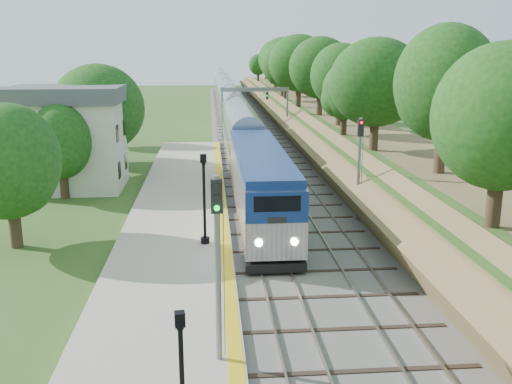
{
  "coord_description": "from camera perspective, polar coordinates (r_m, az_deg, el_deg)",
  "views": [
    {
      "loc": [
        -3.08,
        -14.94,
        10.79
      ],
      "look_at": [
        -0.5,
        16.6,
        2.8
      ],
      "focal_mm": 40.0,
      "sensor_mm": 36.0,
      "label": 1
    }
  ],
  "objects": [
    {
      "name": "trees_behind_platform",
      "position": [
        37.05,
        -17.25,
        3.8
      ],
      "size": [
        7.82,
        53.32,
        7.21
      ],
      "color": "#332316",
      "rests_on": "ground"
    },
    {
      "name": "train",
      "position": [
        96.0,
        -2.85,
        9.06
      ],
      "size": [
        3.03,
        142.33,
        4.46
      ],
      "color": "black",
      "rests_on": "trackbed"
    },
    {
      "name": "yellow_stripe",
      "position": [
        32.65,
        -3.16,
        -4.44
      ],
      "size": [
        0.55,
        68.0,
        0.01
      ],
      "primitive_type": "cube",
      "color": "gold",
      "rests_on": "platform"
    },
    {
      "name": "signal_platform",
      "position": [
        18.84,
        -3.87,
        -5.8
      ],
      "size": [
        0.38,
        0.3,
        6.48
      ],
      "color": "slate",
      "rests_on": "platform"
    },
    {
      "name": "signal_gantry",
      "position": [
        70.41,
        -0.14,
        9.3
      ],
      "size": [
        8.4,
        0.38,
        6.2
      ],
      "color": "slate",
      "rests_on": "ground"
    },
    {
      "name": "signal_farside",
      "position": [
        36.17,
        10.29,
        3.33
      ],
      "size": [
        0.36,
        0.29,
        6.56
      ],
      "color": "slate",
      "rests_on": "ground"
    },
    {
      "name": "platform",
      "position": [
        32.78,
        -8.16,
        -4.85
      ],
      "size": [
        6.4,
        68.0,
        0.38
      ],
      "primitive_type": "cube",
      "color": "#AB9D89",
      "rests_on": "ground"
    },
    {
      "name": "lamppost_far",
      "position": [
        30.96,
        -5.19,
        -1.23
      ],
      "size": [
        0.49,
        0.49,
        4.97
      ],
      "color": "black",
      "rests_on": "platform"
    },
    {
      "name": "embankment",
      "position": [
        76.65,
        5.5,
        7.48
      ],
      "size": [
        10.64,
        170.0,
        11.7
      ],
      "color": "brown",
      "rests_on": "ground"
    },
    {
      "name": "station_building",
      "position": [
        46.73,
        -18.21,
        5.22
      ],
      "size": [
        8.6,
        6.6,
        8.0
      ],
      "color": "beige",
      "rests_on": "ground"
    },
    {
      "name": "trackbed",
      "position": [
        75.88,
        -0.79,
        6.04
      ],
      "size": [
        9.5,
        170.0,
        0.28
      ],
      "color": "#4C4944",
      "rests_on": "ground"
    }
  ]
}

